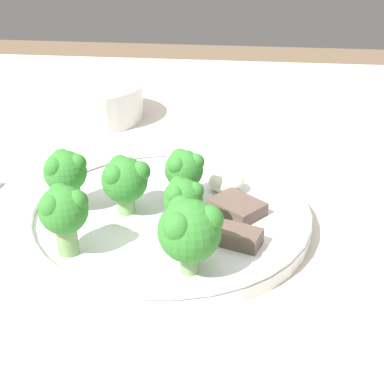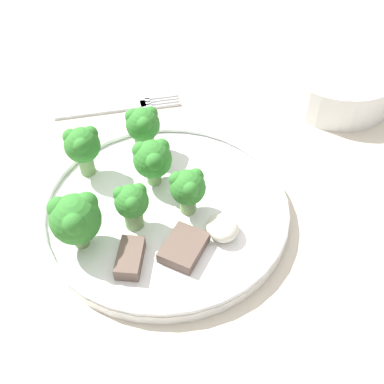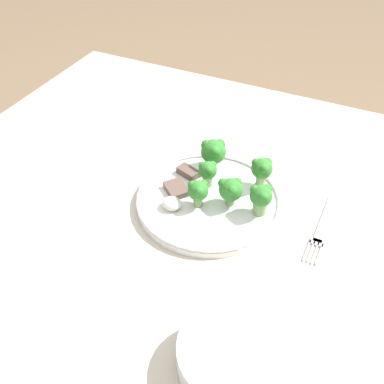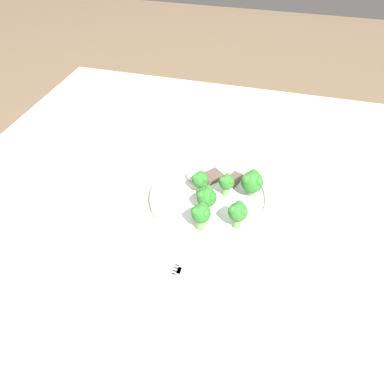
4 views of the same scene
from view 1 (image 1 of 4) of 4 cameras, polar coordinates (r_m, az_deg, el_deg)
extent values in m
cube|color=beige|center=(0.58, -3.57, -0.34)|extent=(1.16, 1.06, 0.03)
cylinder|color=white|center=(0.50, -2.33, -2.70)|extent=(0.26, 0.26, 0.01)
torus|color=white|center=(0.49, -2.35, -1.80)|extent=(0.26, 0.26, 0.01)
cylinder|color=white|center=(0.76, -10.84, 9.50)|extent=(0.15, 0.15, 0.05)
cylinder|color=silver|center=(0.76, -10.82, 9.28)|extent=(0.12, 0.12, 0.04)
cylinder|color=#7FA866|center=(0.45, -0.94, -3.21)|extent=(0.02, 0.02, 0.02)
sphere|color=#337F2D|center=(0.44, -0.97, -0.66)|extent=(0.03, 0.03, 0.03)
sphere|color=#337F2D|center=(0.44, 0.33, 0.13)|extent=(0.02, 0.02, 0.02)
sphere|color=#337F2D|center=(0.45, -1.47, 0.75)|extent=(0.02, 0.02, 0.02)
sphere|color=#337F2D|center=(0.43, -1.77, -0.30)|extent=(0.02, 0.02, 0.02)
cylinder|color=#7FA866|center=(0.50, -13.04, -0.56)|extent=(0.02, 0.02, 0.03)
sphere|color=#337F2D|center=(0.49, -13.37, 2.11)|extent=(0.04, 0.04, 0.04)
sphere|color=#337F2D|center=(0.48, -12.18, 2.98)|extent=(0.02, 0.02, 0.02)
sphere|color=#337F2D|center=(0.50, -13.75, 3.54)|extent=(0.02, 0.02, 0.02)
sphere|color=#337F2D|center=(0.48, -14.50, 2.55)|extent=(0.02, 0.02, 0.02)
cylinder|color=#7FA866|center=(0.49, -7.03, -1.20)|extent=(0.02, 0.02, 0.02)
sphere|color=#337F2D|center=(0.48, -7.19, 1.27)|extent=(0.04, 0.04, 0.04)
sphere|color=#337F2D|center=(0.47, -5.79, 2.21)|extent=(0.02, 0.02, 0.02)
sphere|color=#337F2D|center=(0.49, -7.70, 2.86)|extent=(0.02, 0.02, 0.02)
sphere|color=#337F2D|center=(0.47, -8.29, 1.74)|extent=(0.02, 0.02, 0.02)
cylinder|color=#7FA866|center=(0.50, -0.84, 0.06)|extent=(0.02, 0.02, 0.02)
sphere|color=#337F2D|center=(0.49, -0.86, 2.42)|extent=(0.04, 0.04, 0.04)
sphere|color=#337F2D|center=(0.49, 0.40, 3.22)|extent=(0.02, 0.02, 0.02)
sphere|color=#337F2D|center=(0.50, -1.35, 3.75)|extent=(0.02, 0.02, 0.02)
sphere|color=#337F2D|center=(0.48, -1.64, 2.84)|extent=(0.02, 0.02, 0.02)
cylinder|color=#7FA866|center=(0.44, -13.16, -4.91)|extent=(0.02, 0.02, 0.03)
sphere|color=#337F2D|center=(0.43, -13.55, -1.89)|extent=(0.04, 0.04, 0.04)
sphere|color=#337F2D|center=(0.42, -12.18, -0.95)|extent=(0.02, 0.02, 0.02)
sphere|color=#337F2D|center=(0.43, -13.99, -0.17)|extent=(0.02, 0.02, 0.02)
sphere|color=#337F2D|center=(0.42, -14.87, -1.48)|extent=(0.02, 0.02, 0.02)
cylinder|color=#7FA866|center=(0.41, -0.26, -7.32)|extent=(0.01, 0.01, 0.02)
sphere|color=#337F2D|center=(0.40, -0.27, -4.17)|extent=(0.05, 0.05, 0.05)
sphere|color=#337F2D|center=(0.39, 1.84, -2.95)|extent=(0.02, 0.02, 0.02)
sphere|color=#337F2D|center=(0.40, -1.09, -1.86)|extent=(0.02, 0.02, 0.02)
sphere|color=#337F2D|center=(0.38, -1.55, -3.72)|extent=(0.02, 0.02, 0.02)
cube|color=brown|center=(0.49, 4.80, -1.58)|extent=(0.06, 0.06, 0.01)
cube|color=brown|center=(0.45, 4.65, -4.71)|extent=(0.05, 0.03, 0.01)
ellipsoid|color=silver|center=(0.52, 3.70, 1.06)|extent=(0.04, 0.03, 0.02)
camera|label=2|loc=(0.46, 48.24, 33.43)|focal=42.00mm
camera|label=3|loc=(1.06, -13.72, 43.80)|focal=42.00mm
camera|label=4|loc=(0.79, -73.63, 34.84)|focal=35.00mm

